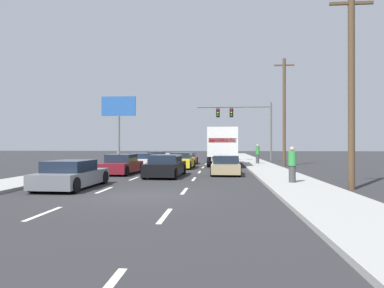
% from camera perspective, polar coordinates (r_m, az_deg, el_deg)
% --- Properties ---
extents(ground_plane, '(140.00, 140.00, 0.00)m').
position_cam_1_polar(ground_plane, '(37.91, -0.06, -3.03)').
color(ground_plane, '#2B2B2D').
extents(sidewalk_right, '(2.87, 80.00, 0.14)m').
position_cam_1_polar(sidewalk_right, '(32.96, 10.86, -3.34)').
color(sidewalk_right, '#9E9E99').
rests_on(sidewalk_right, ground_plane).
extents(sidewalk_left, '(2.87, 80.00, 0.14)m').
position_cam_1_polar(sidewalk_left, '(34.24, -12.02, -3.22)').
color(sidewalk_left, '#9E9E99').
rests_on(sidewalk_left, ground_plane).
extents(lane_markings, '(3.54, 57.00, 0.01)m').
position_cam_1_polar(lane_markings, '(31.94, -0.98, -3.56)').
color(lane_markings, silver).
rests_on(lane_markings, ground_plane).
extents(car_orange, '(1.87, 4.32, 1.22)m').
position_cam_1_polar(car_orange, '(35.24, -5.87, -2.35)').
color(car_orange, orange).
rests_on(car_orange, ground_plane).
extents(car_white, '(1.99, 4.37, 1.22)m').
position_cam_1_polar(car_white, '(29.01, -8.36, -2.78)').
color(car_white, white).
rests_on(car_white, ground_plane).
extents(car_maroon, '(2.03, 4.47, 1.29)m').
position_cam_1_polar(car_maroon, '(23.26, -11.56, -3.40)').
color(car_maroon, maroon).
rests_on(car_maroon, ground_plane).
extents(car_gray, '(2.01, 4.41, 1.23)m').
position_cam_1_polar(car_gray, '(16.24, -19.22, -4.86)').
color(car_gray, slate).
rests_on(car_gray, ground_plane).
extents(car_red, '(2.07, 4.07, 1.15)m').
position_cam_1_polar(car_red, '(34.66, -0.92, -2.42)').
color(car_red, red).
rests_on(car_red, ground_plane).
extents(car_yellow, '(1.97, 4.40, 1.28)m').
position_cam_1_polar(car_yellow, '(28.28, -1.72, -2.82)').
color(car_yellow, yellow).
rests_on(car_yellow, ground_plane).
extents(car_black, '(2.09, 4.75, 1.31)m').
position_cam_1_polar(car_black, '(21.04, -4.36, -3.68)').
color(car_black, black).
rests_on(car_black, ground_plane).
extents(box_truck, '(2.75, 8.15, 3.36)m').
position_cam_1_polar(box_truck, '(31.56, 5.12, -0.10)').
color(box_truck, white).
rests_on(box_truck, ground_plane).
extents(car_tan, '(1.85, 4.15, 1.23)m').
position_cam_1_polar(car_tan, '(22.43, 5.52, -3.61)').
color(car_tan, tan).
rests_on(car_tan, ground_plane).
extents(traffic_signal_mast, '(8.25, 0.69, 6.60)m').
position_cam_1_polar(traffic_signal_mast, '(38.84, 7.89, 4.35)').
color(traffic_signal_mast, '#595B56').
rests_on(traffic_signal_mast, ground_plane).
extents(utility_pole_near, '(1.80, 0.28, 8.55)m').
position_cam_1_polar(utility_pole_near, '(16.39, 24.77, 8.65)').
color(utility_pole_near, brown).
rests_on(utility_pole_near, ground_plane).
extents(utility_pole_mid, '(1.80, 0.28, 9.68)m').
position_cam_1_polar(utility_pole_mid, '(32.32, 14.94, 5.32)').
color(utility_pole_mid, brown).
rests_on(utility_pole_mid, ground_plane).
extents(roadside_billboard, '(4.39, 0.36, 8.04)m').
position_cam_1_polar(roadside_billboard, '(44.91, -12.00, 4.83)').
color(roadside_billboard, slate).
rests_on(roadside_billboard, ground_plane).
extents(pedestrian_near_corner, '(0.38, 0.38, 1.83)m').
position_cam_1_polar(pedestrian_near_corner, '(33.67, 10.75, -1.59)').
color(pedestrian_near_corner, '#3F3F42').
rests_on(pedestrian_near_corner, sidewalk_right).
extents(pedestrian_mid_block, '(0.38, 0.38, 1.69)m').
position_cam_1_polar(pedestrian_mid_block, '(17.03, 16.18, -3.27)').
color(pedestrian_mid_block, '#3F3F42').
rests_on(pedestrian_mid_block, sidewalk_right).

